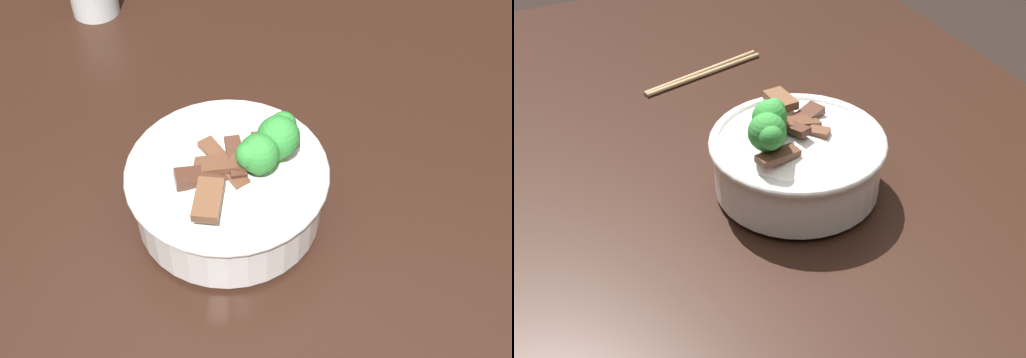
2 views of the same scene
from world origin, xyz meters
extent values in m
cube|color=black|center=(0.00, 0.00, 0.80)|extent=(1.53, 0.96, 0.06)
cube|color=black|center=(-0.69, 0.41, 0.39)|extent=(0.07, 0.07, 0.77)
cylinder|color=white|center=(-0.05, 0.03, 0.83)|extent=(0.08, 0.08, 0.01)
cylinder|color=white|center=(-0.05, 0.03, 0.87)|extent=(0.21, 0.21, 0.07)
torus|color=white|center=(-0.05, 0.03, 0.91)|extent=(0.22, 0.22, 0.01)
ellipsoid|color=white|center=(-0.05, 0.03, 0.89)|extent=(0.18, 0.18, 0.06)
cube|color=#563323|center=(-0.01, -0.02, 0.92)|extent=(0.03, 0.06, 0.01)
cube|color=#4C2B1E|center=(-0.05, 0.02, 0.93)|extent=(0.05, 0.03, 0.02)
cube|color=brown|center=(-0.11, 0.03, 0.93)|extent=(0.05, 0.03, 0.01)
cube|color=#4C2B1E|center=(-0.07, 0.04, 0.92)|extent=(0.05, 0.08, 0.02)
cube|color=brown|center=(-0.06, 0.03, 0.93)|extent=(0.03, 0.06, 0.02)
cube|color=brown|center=(-0.05, 0.03, 0.92)|extent=(0.07, 0.07, 0.01)
cylinder|color=#5B9947|center=(-0.03, -0.03, 0.92)|extent=(0.01, 0.01, 0.02)
sphere|color=green|center=(-0.03, -0.03, 0.95)|extent=(0.05, 0.05, 0.05)
sphere|color=green|center=(-0.01, -0.03, 0.95)|extent=(0.03, 0.03, 0.03)
sphere|color=green|center=(-0.04, -0.02, 0.95)|extent=(0.03, 0.03, 0.03)
cylinder|color=#5B9947|center=(-0.05, -0.01, 0.92)|extent=(0.01, 0.01, 0.02)
sphere|color=green|center=(-0.05, -0.01, 0.95)|extent=(0.04, 0.04, 0.04)
sphere|color=green|center=(-0.04, -0.01, 0.95)|extent=(0.02, 0.02, 0.02)
sphere|color=green|center=(-0.06, 0.00, 0.95)|extent=(0.03, 0.03, 0.03)
cylinder|color=tan|center=(-0.39, 0.03, 0.83)|extent=(0.06, 0.21, 0.01)
cylinder|color=tan|center=(-0.38, 0.03, 0.83)|extent=(0.06, 0.21, 0.01)
camera|label=1|loc=(-0.48, -0.08, 1.41)|focal=44.51mm
camera|label=2|loc=(0.60, -0.31, 1.40)|focal=50.50mm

